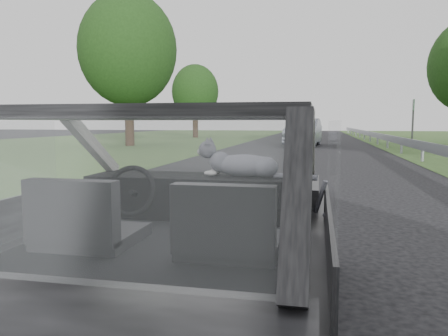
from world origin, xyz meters
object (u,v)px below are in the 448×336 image
at_px(subject_car, 171,234).
at_px(cat, 244,164).
at_px(highway_sign, 413,123).
at_px(other_car, 303,132).

relative_size(subject_car, cat, 6.49).
distance_m(subject_car, highway_sign, 25.52).
bearing_deg(cat, highway_sign, 83.28).
distance_m(subject_car, cat, 0.79).
bearing_deg(highway_sign, other_car, -160.40).
height_order(subject_car, highway_sign, highway_sign).
bearing_deg(other_car, cat, -83.64).
bearing_deg(cat, other_car, 97.75).
distance_m(cat, other_car, 22.84).
distance_m(cat, highway_sign, 24.84).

